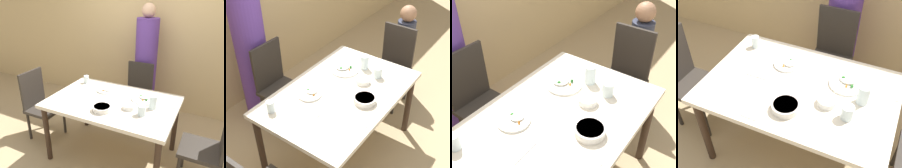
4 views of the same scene
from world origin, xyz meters
The scene contains 17 objects.
ground_plane centered at (0.00, 0.00, 0.00)m, with size 10.00×10.00×0.00m, color tan.
wall_back centered at (0.00, 1.48, 1.35)m, with size 10.00×0.06×2.70m.
dining_table centered at (0.00, 0.00, 0.66)m, with size 1.41×0.94×0.74m.
chair_adult_spot centered at (0.00, 0.81, 0.50)m, with size 0.40×0.40×0.93m.
chair_child_spot centered at (1.05, -0.01, 0.50)m, with size 0.40×0.40×0.93m.
chair_empty_left centered at (-1.05, -0.06, 0.50)m, with size 0.40×0.40×0.93m.
person_adult centered at (0.00, 1.14, 0.81)m, with size 0.33×0.33×1.73m.
bowl_curry centered at (0.00, -0.25, 0.77)m, with size 0.19×0.19×0.05m.
plate_rice_adult centered at (0.31, 0.17, 0.76)m, with size 0.27×0.27×0.05m.
plate_rice_child centered at (-0.19, 0.19, 0.76)m, with size 0.21×0.21×0.05m.
bowl_rice_small centered at (0.24, -0.09, 0.77)m, with size 0.13×0.13×0.05m.
glass_water_tall centered at (-0.54, 0.31, 0.79)m, with size 0.07×0.07×0.10m.
glass_water_short centered at (0.39, -0.15, 0.80)m, with size 0.08×0.08×0.10m.
glass_water_center centered at (0.45, 0.03, 0.82)m, with size 0.08×0.08×0.14m.
napkin_folded centered at (-0.20, -0.35, 0.75)m, with size 0.14×0.14×0.01m.
fork_steel centered at (0.60, 0.10, 0.75)m, with size 0.17×0.10×0.01m.
spoon_steel centered at (-0.34, -0.03, 0.75)m, with size 0.18×0.02×0.01m.
Camera 1 is at (0.97, -1.96, 1.86)m, focal length 35.00 mm.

